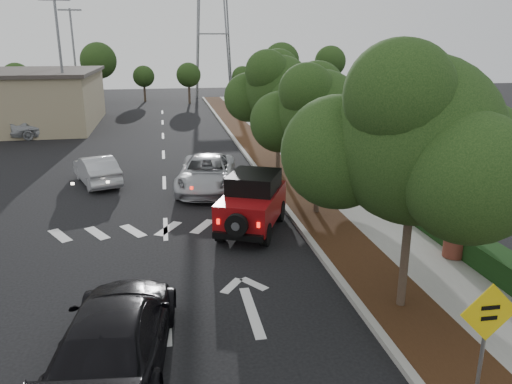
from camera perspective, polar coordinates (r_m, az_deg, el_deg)
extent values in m
plane|color=black|center=(12.26, -10.02, -14.17)|extent=(120.00, 120.00, 0.00)
cube|color=#9E9B93|center=(23.79, 0.69, 1.80)|extent=(0.20, 70.00, 0.15)
cube|color=black|center=(24.00, 3.03, 1.87)|extent=(1.80, 70.00, 0.12)
cube|color=gray|center=(24.50, 7.36, 2.07)|extent=(2.00, 70.00, 0.12)
cube|color=black|center=(24.87, 10.47, 2.96)|extent=(0.80, 70.00, 0.80)
cylinder|color=black|center=(18.41, -1.77, -1.79)|extent=(0.55, 0.80, 0.75)
cylinder|color=black|center=(18.09, 2.72, -2.14)|extent=(0.55, 0.80, 0.75)
cylinder|color=black|center=(16.28, -3.99, -4.39)|extent=(0.55, 0.80, 0.75)
cylinder|color=black|center=(15.92, 1.07, -4.85)|extent=(0.55, 0.80, 0.75)
cube|color=maroon|center=(16.98, -0.46, -1.57)|extent=(2.97, 3.87, 0.94)
cube|color=black|center=(17.01, -0.23, 1.19)|extent=(2.21, 2.39, 0.60)
cube|color=maroon|center=(18.23, 0.56, -0.51)|extent=(1.76, 1.50, 0.77)
cube|color=black|center=(15.48, -2.10, -5.13)|extent=(1.54, 0.81, 0.21)
cylinder|color=black|center=(15.21, -2.26, -3.83)|extent=(0.74, 0.48, 0.72)
cube|color=#FF190C|center=(15.55, -4.35, -3.39)|extent=(0.10, 0.07, 0.17)
cube|color=#FF190C|center=(15.22, 0.27, -3.80)|extent=(0.10, 0.07, 0.17)
imported|color=#B0B1B8|center=(21.91, -5.67, 2.14)|extent=(3.21, 5.51, 1.44)
imported|color=black|center=(10.61, -15.70, -15.27)|extent=(2.60, 5.27, 1.47)
imported|color=#B4B5BC|center=(23.83, -17.75, 2.43)|extent=(2.60, 4.17, 1.30)
imported|color=#A5A7AC|center=(36.74, -22.69, 7.04)|extent=(4.98, 2.82, 1.60)
cylinder|color=slate|center=(9.89, 24.49, -15.86)|extent=(0.07, 0.07, 2.11)
cube|color=yellow|center=(9.53, 25.11, -12.36)|extent=(1.08, 0.04, 1.08)
cube|color=black|center=(9.47, 25.26, -11.88)|extent=(0.34, 0.01, 0.08)
cube|color=black|center=(9.56, 25.10, -12.94)|extent=(0.30, 0.01, 0.08)
cylinder|color=brown|center=(15.95, 21.69, -5.80)|extent=(0.67, 0.67, 0.63)
sphere|color=black|center=(15.74, 21.93, -3.81)|extent=(0.78, 0.78, 0.78)
imported|color=black|center=(15.71, 21.96, -3.50)|extent=(0.71, 0.63, 0.74)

